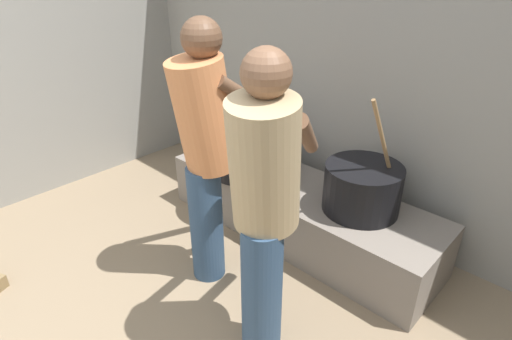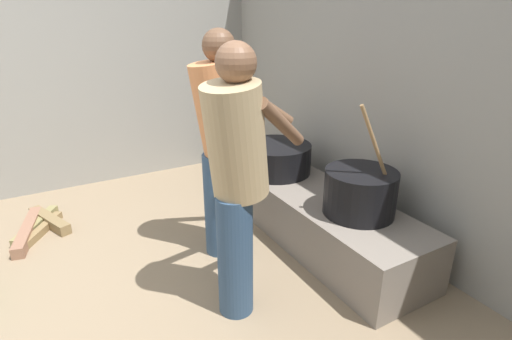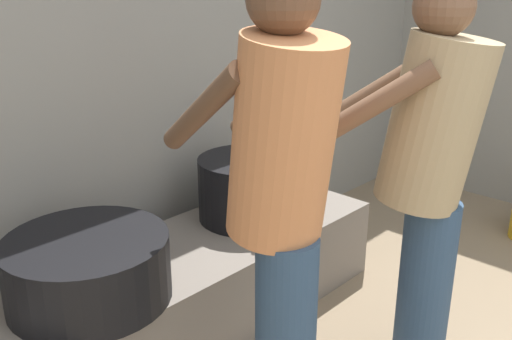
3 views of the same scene
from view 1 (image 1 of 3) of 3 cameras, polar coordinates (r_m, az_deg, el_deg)
block_enclosure_rear at (r=2.86m, az=17.89°, el=13.59°), size 4.82×0.20×2.35m
hearth_ledge at (r=2.96m, az=5.77°, el=-5.56°), size 2.01×0.60×0.39m
cooking_pot_main at (r=2.60m, az=14.49°, el=-2.43°), size 0.47×0.47×0.75m
cooking_pot_secondary at (r=3.03m, az=-1.22°, el=2.28°), size 0.59×0.59×0.24m
cook_in_orange_shirt at (r=2.27m, az=-6.85°, el=3.53°), size 0.44×0.70×1.55m
cook_in_tan_shirt at (r=1.79m, az=1.17°, el=-4.11°), size 0.58×0.71×1.51m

